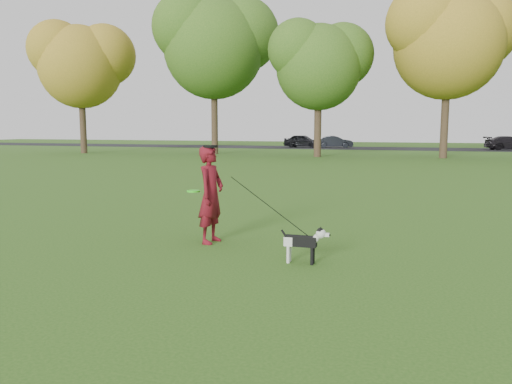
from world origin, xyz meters
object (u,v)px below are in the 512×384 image
(dog, at_px, (305,241))
(car_right, at_px, (510,143))
(car_left, at_px, (303,141))
(man, at_px, (211,195))
(car_mid, at_px, (335,142))

(dog, xyz_separation_m, car_right, (9.66, 40.73, 0.27))
(car_left, bearing_deg, car_right, -83.37)
(man, xyz_separation_m, car_right, (11.48, 39.88, -0.23))
(man, bearing_deg, car_mid, 10.36)
(man, relative_size, car_right, 0.41)
(dog, distance_m, car_mid, 41.09)
(dog, relative_size, car_mid, 0.22)
(car_left, distance_m, car_right, 18.20)
(car_left, relative_size, car_mid, 1.07)
(man, distance_m, car_mid, 40.04)
(car_mid, relative_size, car_right, 0.84)
(car_mid, distance_m, car_right, 15.08)
(man, bearing_deg, car_left, 14.76)
(car_left, bearing_deg, dog, -161.53)
(dog, relative_size, car_left, 0.20)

